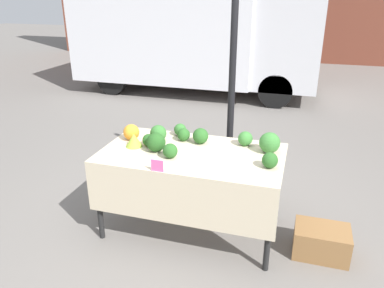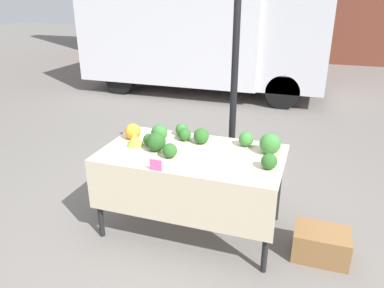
% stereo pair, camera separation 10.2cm
% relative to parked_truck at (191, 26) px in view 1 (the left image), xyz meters
% --- Properties ---
extents(ground_plane, '(40.00, 40.00, 0.00)m').
position_rel_parked_truck_xyz_m(ground_plane, '(1.63, -5.34, -1.42)').
color(ground_plane, slate).
extents(tent_pole, '(0.07, 0.07, 2.43)m').
position_rel_parked_truck_xyz_m(tent_pole, '(1.83, -4.60, -0.21)').
color(tent_pole, black).
rests_on(tent_pole, ground_plane).
extents(parked_truck, '(5.22, 2.27, 2.69)m').
position_rel_parked_truck_xyz_m(parked_truck, '(0.00, 0.00, 0.00)').
color(parked_truck, silver).
rests_on(parked_truck, ground_plane).
extents(market_table, '(1.64, 0.93, 0.80)m').
position_rel_parked_truck_xyz_m(market_table, '(1.63, -5.40, -0.71)').
color(market_table, beige).
rests_on(market_table, ground_plane).
extents(orange_cauliflower, '(0.16, 0.16, 0.16)m').
position_rel_parked_truck_xyz_m(orange_cauliflower, '(0.98, -5.22, -0.54)').
color(orange_cauliflower, orange).
rests_on(orange_cauliflower, market_table).
extents(romanesco_head, '(0.16, 0.16, 0.13)m').
position_rel_parked_truck_xyz_m(romanesco_head, '(1.08, -5.37, -0.55)').
color(romanesco_head, '#93B238').
rests_on(romanesco_head, market_table).
extents(broccoli_head_0, '(0.19, 0.19, 0.19)m').
position_rel_parked_truck_xyz_m(broccoli_head_0, '(2.30, -5.14, -0.52)').
color(broccoli_head_0, '#387533').
rests_on(broccoli_head_0, market_table).
extents(broccoli_head_1, '(0.12, 0.12, 0.12)m').
position_rel_parked_truck_xyz_m(broccoli_head_1, '(1.40, -4.97, -0.55)').
color(broccoli_head_1, '#336B2D').
rests_on(broccoli_head_1, market_table).
extents(broccoli_head_2, '(0.15, 0.15, 0.15)m').
position_rel_parked_truck_xyz_m(broccoli_head_2, '(1.65, -5.11, -0.54)').
color(broccoli_head_2, '#285B23').
rests_on(broccoli_head_2, market_table).
extents(broccoli_head_3, '(0.17, 0.17, 0.17)m').
position_rel_parked_truck_xyz_m(broccoli_head_3, '(1.32, -5.41, -0.53)').
color(broccoli_head_3, '#23511E').
rests_on(broccoli_head_3, market_table).
extents(broccoli_head_4, '(0.13, 0.13, 0.13)m').
position_rel_parked_truck_xyz_m(broccoli_head_4, '(2.34, -5.46, -0.55)').
color(broccoli_head_4, '#285B23').
rests_on(broccoli_head_4, market_table).
extents(broccoli_head_5, '(0.12, 0.12, 0.12)m').
position_rel_parked_truck_xyz_m(broccoli_head_5, '(1.47, -5.09, -0.55)').
color(broccoli_head_5, '#285B23').
rests_on(broccoli_head_5, market_table).
extents(broccoli_head_6, '(0.14, 0.14, 0.14)m').
position_rel_parked_truck_xyz_m(broccoli_head_6, '(2.07, -5.04, -0.55)').
color(broccoli_head_6, '#387533').
rests_on(broccoli_head_6, market_table).
extents(broccoli_head_7, '(0.12, 0.12, 0.12)m').
position_rel_parked_truck_xyz_m(broccoli_head_7, '(1.20, -5.32, -0.56)').
color(broccoli_head_7, '#23511E').
rests_on(broccoli_head_7, market_table).
extents(broccoli_head_8, '(0.13, 0.13, 0.13)m').
position_rel_parked_truck_xyz_m(broccoli_head_8, '(1.49, -5.51, -0.55)').
color(broccoli_head_8, '#285B23').
rests_on(broccoli_head_8, market_table).
extents(broccoli_head_9, '(0.16, 0.16, 0.16)m').
position_rel_parked_truck_xyz_m(broccoli_head_9, '(1.24, -5.17, -0.54)').
color(broccoli_head_9, '#336B2D').
rests_on(broccoli_head_9, market_table).
extents(price_sign, '(0.10, 0.01, 0.10)m').
position_rel_parked_truck_xyz_m(price_sign, '(1.48, -5.79, -0.57)').
color(price_sign, '#F45B9E').
rests_on(price_sign, market_table).
extents(produce_crate, '(0.47, 0.33, 0.26)m').
position_rel_parked_truck_xyz_m(produce_crate, '(2.83, -5.40, -1.29)').
color(produce_crate, olive).
rests_on(produce_crate, ground_plane).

